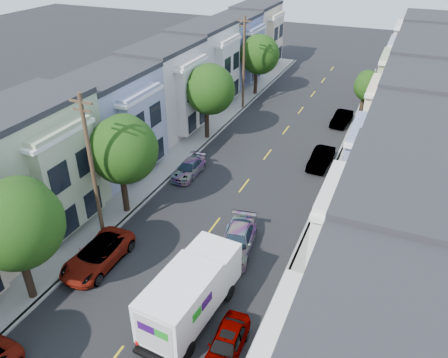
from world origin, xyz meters
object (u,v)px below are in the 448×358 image
at_px(utility_pole_near, 93,171).
at_px(utility_pole_far, 244,64).
at_px(parked_left_c, 98,255).
at_px(parked_right_d, 342,118).
at_px(tree_c, 122,150).
at_px(parked_right_c, 321,158).
at_px(tree_e, 259,55).
at_px(tree_b, 16,225).
at_px(parked_left_d, 189,169).
at_px(tree_far_r, 368,87).
at_px(tree_d, 209,90).
at_px(parked_right_b, 227,344).
at_px(fedex_truck, 191,292).
at_px(lead_sedan, 237,241).

distance_m(utility_pole_near, utility_pole_far, 26.00).
xyz_separation_m(parked_left_c, parked_right_d, (9.80, 28.11, -0.06)).
bearing_deg(utility_pole_far, tree_c, -90.00).
relative_size(tree_c, parked_right_c, 1.76).
relative_size(tree_e, utility_pole_near, 0.73).
relative_size(tree_b, parked_right_c, 1.77).
relative_size(utility_pole_far, parked_right_d, 2.48).
xyz_separation_m(parked_left_d, parked_right_c, (9.80, 5.98, 0.10)).
relative_size(tree_b, tree_far_r, 1.36).
distance_m(tree_c, parked_right_c, 17.44).
distance_m(parked_left_c, parked_right_c, 20.64).
xyz_separation_m(tree_d, tree_far_r, (13.20, 10.15, -1.09)).
xyz_separation_m(tree_e, parked_right_b, (11.20, -36.28, -4.28)).
relative_size(parked_right_b, parked_right_d, 1.01).
bearing_deg(utility_pole_far, parked_right_d, -1.30).
distance_m(tree_c, tree_far_r, 27.42).
relative_size(utility_pole_near, parked_left_d, 2.46).
distance_m(tree_e, fedex_truck, 36.05).
bearing_deg(tree_far_r, parked_right_d, -144.23).
distance_m(tree_far_r, parked_right_d, 4.08).
bearing_deg(tree_e, tree_b, -90.00).
xyz_separation_m(utility_pole_near, utility_pole_far, (0.00, 26.00, 0.00)).
bearing_deg(tree_far_r, fedex_truck, -98.45).
bearing_deg(parked_right_c, tree_d, 176.57).
bearing_deg(parked_right_d, tree_b, -103.63).
bearing_deg(tree_c, tree_d, 90.00).
bearing_deg(tree_c, tree_far_r, 61.20).
xyz_separation_m(utility_pole_far, fedex_truck, (8.59, -29.82, -3.35)).
distance_m(tree_far_r, parked_left_d, 21.25).
bearing_deg(parked_right_c, parked_left_d, -145.76).
relative_size(tree_e, lead_sedan, 1.53).
distance_m(tree_e, parked_right_d, 13.11).
bearing_deg(utility_pole_near, parked_left_d, 81.89).
bearing_deg(parked_left_d, tree_b, -96.03).
relative_size(tree_d, fedex_truck, 1.10).
relative_size(tree_c, utility_pole_near, 0.75).
relative_size(tree_e, fedex_truck, 1.09).
xyz_separation_m(tree_b, parked_left_d, (1.40, 15.93, -4.56)).
bearing_deg(tree_d, parked_left_c, -85.87).
distance_m(tree_b, parked_right_c, 25.01).
height_order(tree_d, fedex_truck, tree_d).
height_order(fedex_truck, parked_right_d, fedex_truck).
distance_m(parked_left_d, parked_right_b, 17.96).
xyz_separation_m(lead_sedan, parked_left_c, (-7.33, -4.68, 0.01)).
relative_size(tree_far_r, utility_pole_far, 0.55).
xyz_separation_m(utility_pole_far, parked_left_c, (1.40, -28.37, -4.42)).
height_order(utility_pole_far, fedex_truck, utility_pole_far).
height_order(utility_pole_near, lead_sedan, utility_pole_near).
height_order(fedex_truck, lead_sedan, fedex_truck).
relative_size(tree_b, parked_right_d, 1.87).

